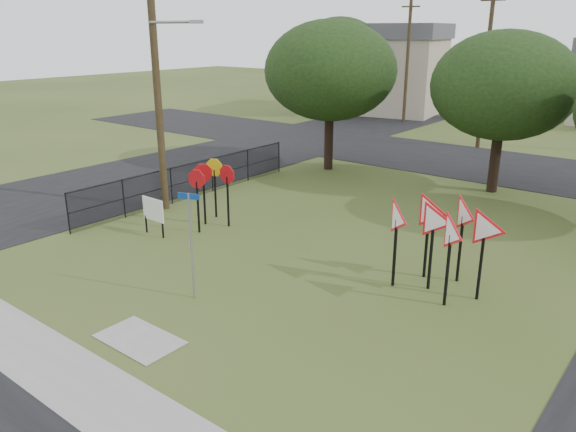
% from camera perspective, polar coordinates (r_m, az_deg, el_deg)
% --- Properties ---
extents(ground, '(140.00, 140.00, 0.00)m').
position_cam_1_polar(ground, '(14.95, -7.48, -8.64)').
color(ground, '#36481B').
extents(sidewalk, '(30.00, 1.60, 0.02)m').
position_cam_1_polar(sidewalk, '(12.81, -21.44, -14.84)').
color(sidewalk, gray).
rests_on(sidewalk, ground).
extents(planting_strip, '(30.00, 0.80, 0.02)m').
position_cam_1_polar(planting_strip, '(12.40, -26.37, -16.79)').
color(planting_strip, '#36481B').
rests_on(planting_strip, ground).
extents(street_left, '(8.00, 50.00, 0.02)m').
position_cam_1_polar(street_left, '(29.72, -10.00, 5.03)').
color(street_left, black).
rests_on(street_left, ground).
extents(street_far, '(60.00, 8.00, 0.02)m').
position_cam_1_polar(street_far, '(31.46, 19.52, 4.99)').
color(street_far, black).
rests_on(street_far, ground).
extents(curb_pad, '(2.00, 1.20, 0.02)m').
position_cam_1_polar(curb_pad, '(13.61, -14.85, -12.02)').
color(curb_pad, gray).
rests_on(curb_pad, ground).
extents(street_name_sign, '(0.56, 0.23, 2.89)m').
position_cam_1_polar(street_name_sign, '(14.59, -9.83, -2.33)').
color(street_name_sign, gray).
rests_on(street_name_sign, ground).
extents(stop_sign_cluster, '(1.79, 1.77, 2.28)m').
position_cam_1_polar(stop_sign_cluster, '(20.13, -7.87, 3.70)').
color(stop_sign_cluster, black).
rests_on(stop_sign_cluster, ground).
extents(yield_sign_cluster, '(3.16, 2.32, 2.54)m').
position_cam_1_polar(yield_sign_cluster, '(15.35, 15.40, -0.89)').
color(yield_sign_cluster, black).
rests_on(yield_sign_cluster, ground).
extents(info_board, '(1.06, 0.06, 1.33)m').
position_cam_1_polar(info_board, '(19.68, -13.54, 0.54)').
color(info_board, black).
rests_on(info_board, ground).
extents(utility_pole_main, '(3.55, 0.33, 10.00)m').
position_cam_1_polar(utility_pole_main, '(21.80, -13.15, 13.89)').
color(utility_pole_main, '#40321D').
rests_on(utility_pole_main, ground).
extents(far_pole_a, '(1.40, 0.24, 9.00)m').
position_cam_1_polar(far_pole_a, '(35.22, 19.45, 13.93)').
color(far_pole_a, '#40321D').
rests_on(far_pole_a, ground).
extents(far_pole_c, '(1.40, 0.24, 9.00)m').
position_cam_1_polar(far_pole_c, '(43.88, 12.03, 15.25)').
color(far_pole_c, '#40321D').
rests_on(far_pole_c, ground).
extents(fence_run, '(0.05, 11.55, 1.50)m').
position_cam_1_polar(fence_run, '(23.92, -9.68, 3.70)').
color(fence_run, black).
rests_on(fence_run, ground).
extents(house_left, '(10.58, 8.88, 7.20)m').
position_cam_1_polar(house_left, '(49.33, 9.85, 14.58)').
color(house_left, '#B9AD95').
rests_on(house_left, ground).
extents(tree_near_left, '(6.40, 6.40, 7.27)m').
position_cam_1_polar(tree_near_left, '(28.04, 4.32, 14.50)').
color(tree_near_left, black).
rests_on(tree_near_left, ground).
extents(tree_near_mid, '(6.00, 6.00, 6.80)m').
position_cam_1_polar(tree_near_mid, '(25.45, 21.08, 12.24)').
color(tree_near_mid, black).
rests_on(tree_near_mid, ground).
extents(tree_far_left, '(6.80, 6.80, 7.73)m').
position_cam_1_polar(tree_far_left, '(46.86, 5.26, 16.44)').
color(tree_far_left, black).
rests_on(tree_far_left, ground).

